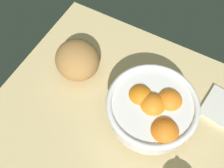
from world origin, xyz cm
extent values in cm
cube|color=#D9BE84|center=(0.00, 0.00, -1.50)|extent=(74.87, 60.05, 3.00)
cylinder|color=white|center=(-5.10, -1.92, 1.37)|extent=(9.53, 9.53, 2.74)
cylinder|color=white|center=(-5.10, -1.92, 6.06)|extent=(21.97, 21.97, 6.65)
torus|color=white|center=(-5.10, -1.92, 9.39)|extent=(23.57, 23.57, 1.60)
sphere|color=orange|center=(-8.28, -5.11, 7.67)|extent=(7.30, 7.30, 7.30)
sphere|color=orange|center=(-1.21, -2.87, 7.62)|extent=(7.00, 7.00, 7.00)
sphere|color=orange|center=(-10.45, 2.98, 7.74)|extent=(7.65, 7.65, 7.65)
sphere|color=orange|center=(-5.10, -1.92, 7.69)|extent=(7.38, 7.38, 7.38)
ellipsoid|color=#AF7A41|center=(20.61, -6.57, 4.87)|extent=(18.74, 18.44, 9.74)
camera|label=1|loc=(-10.42, 28.68, 70.78)|focal=43.93mm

